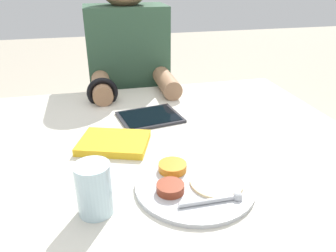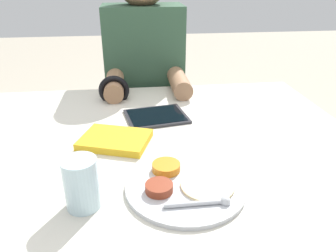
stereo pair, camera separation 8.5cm
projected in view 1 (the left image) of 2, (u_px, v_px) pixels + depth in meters
The scene contains 5 objects.
thali_tray at pixel (194, 183), 0.71m from camera, with size 0.26×0.26×0.03m.
red_notebook at pixel (114, 143), 0.88m from camera, with size 0.21×0.18×0.02m.
tablet_device at pixel (150, 117), 1.04m from camera, with size 0.21×0.18×0.01m.
person_diner at pixel (131, 112), 1.49m from camera, with size 0.34×0.42×1.28m.
drinking_glass at pixel (94, 189), 0.62m from camera, with size 0.07×0.07×0.11m.
Camera 1 is at (-0.14, -0.73, 1.21)m, focal length 35.00 mm.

